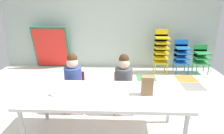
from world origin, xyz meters
name	(u,v)px	position (x,y,z in m)	size (l,w,h in m)	color
ground_plane	(102,108)	(0.01, 0.00, -0.01)	(5.51, 4.50, 0.02)	silver
back_wall	(109,16)	(0.00, 2.25, 1.32)	(5.51, 0.10, 2.65)	#B2C1B7
craft_table	(105,97)	(0.11, -0.71, 0.55)	(1.90, 0.79, 0.60)	white
seated_child_near_camera	(73,77)	(-0.41, -0.09, 0.55)	(0.34, 0.34, 0.92)	red
seated_child_middle_seat	(124,78)	(0.35, -0.09, 0.55)	(0.32, 0.32, 0.92)	red
kid_chair_yellow_stack	(161,49)	(1.29, 1.80, 0.58)	(0.32, 0.30, 1.04)	yellow
kid_chair_blue_stack	(182,54)	(1.79, 1.80, 0.46)	(0.32, 0.30, 0.80)	blue
kid_chair_green_stack	(201,57)	(2.26, 1.80, 0.40)	(0.32, 0.30, 0.68)	green
folded_activity_table	(51,48)	(-1.49, 2.05, 0.54)	(0.90, 0.29, 1.09)	#19724C
paper_bag_brown	(147,86)	(0.61, -0.71, 0.71)	(0.13, 0.09, 0.22)	#9E754C
paper_plate_near_edge	(54,95)	(-0.48, -0.78, 0.60)	(0.18, 0.18, 0.01)	white
donut_powdered_on_plate	(54,93)	(-0.48, -0.78, 0.62)	(0.11, 0.11, 0.03)	white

